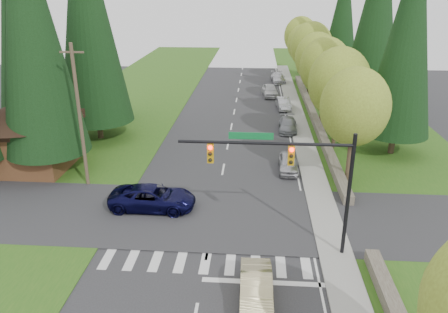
# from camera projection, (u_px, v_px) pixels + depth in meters

# --- Properties ---
(ground) EXTENTS (120.00, 120.00, 0.00)m
(ground) POSITION_uv_depth(u_px,v_px,m) (197.00, 305.00, 19.68)
(ground) COLOR #28282B
(ground) RESTS_ON ground
(grass_east) EXTENTS (14.00, 110.00, 0.06)m
(grass_east) POSITION_uv_depth(u_px,v_px,m) (378.00, 153.00, 37.32)
(grass_east) COLOR #285617
(grass_east) RESTS_ON ground
(grass_west) EXTENTS (14.00, 110.00, 0.06)m
(grass_west) POSITION_uv_depth(u_px,v_px,m) (83.00, 145.00, 39.11)
(grass_west) COLOR #285617
(grass_west) RESTS_ON ground
(cross_street) EXTENTS (120.00, 8.00, 0.10)m
(cross_street) POSITION_uv_depth(u_px,v_px,m) (214.00, 217.00, 27.10)
(cross_street) COLOR #28282B
(cross_street) RESTS_ON ground
(sidewalk_east) EXTENTS (1.80, 80.00, 0.13)m
(sidewalk_east) POSITION_uv_depth(u_px,v_px,m) (304.00, 143.00, 39.58)
(sidewalk_east) COLOR gray
(sidewalk_east) RESTS_ON ground
(curb_east) EXTENTS (0.20, 80.00, 0.13)m
(curb_east) POSITION_uv_depth(u_px,v_px,m) (295.00, 142.00, 39.64)
(curb_east) COLOR gray
(curb_east) RESTS_ON ground
(stone_wall_north) EXTENTS (0.70, 40.00, 0.70)m
(stone_wall_north) POSITION_uv_depth(u_px,v_px,m) (313.00, 115.00, 46.78)
(stone_wall_north) COLOR #4C4438
(stone_wall_north) RESTS_ON ground
(traffic_signal) EXTENTS (8.70, 0.37, 6.80)m
(traffic_signal) POSITION_uv_depth(u_px,v_px,m) (294.00, 167.00, 21.72)
(traffic_signal) COLOR black
(traffic_signal) RESTS_ON ground
(brown_building) EXTENTS (8.40, 8.40, 5.40)m
(brown_building) POSITION_uv_depth(u_px,v_px,m) (28.00, 129.00, 33.46)
(brown_building) COLOR #4C2D19
(brown_building) RESTS_ON ground
(utility_pole) EXTENTS (1.60, 0.24, 10.00)m
(utility_pole) POSITION_uv_depth(u_px,v_px,m) (80.00, 116.00, 29.57)
(utility_pole) COLOR #473828
(utility_pole) RESTS_ON ground
(decid_tree_0) EXTENTS (4.80, 4.80, 8.37)m
(decid_tree_0) POSITION_uv_depth(u_px,v_px,m) (355.00, 107.00, 29.97)
(decid_tree_0) COLOR #38281C
(decid_tree_0) RESTS_ON ground
(decid_tree_1) EXTENTS (5.20, 5.20, 8.80)m
(decid_tree_1) POSITION_uv_depth(u_px,v_px,m) (339.00, 83.00, 36.38)
(decid_tree_1) COLOR #38281C
(decid_tree_1) RESTS_ON ground
(decid_tree_2) EXTENTS (5.00, 5.00, 8.82)m
(decid_tree_2) POSITION_uv_depth(u_px,v_px,m) (325.00, 66.00, 42.84)
(decid_tree_2) COLOR #38281C
(decid_tree_2) RESTS_ON ground
(decid_tree_3) EXTENTS (5.00, 5.00, 8.55)m
(decid_tree_3) POSITION_uv_depth(u_px,v_px,m) (317.00, 58.00, 49.42)
(decid_tree_3) COLOR #38281C
(decid_tree_3) RESTS_ON ground
(decid_tree_4) EXTENTS (5.40, 5.40, 9.18)m
(decid_tree_4) POSITION_uv_depth(u_px,v_px,m) (311.00, 46.00, 55.75)
(decid_tree_4) COLOR #38281C
(decid_tree_4) RESTS_ON ground
(decid_tree_5) EXTENTS (4.80, 4.80, 8.30)m
(decid_tree_5) POSITION_uv_depth(u_px,v_px,m) (304.00, 44.00, 62.45)
(decid_tree_5) COLOR #38281C
(decid_tree_5) RESTS_ON ground
(decid_tree_6) EXTENTS (5.20, 5.20, 8.86)m
(decid_tree_6) POSITION_uv_depth(u_px,v_px,m) (301.00, 36.00, 68.82)
(decid_tree_6) COLOR #38281C
(decid_tree_6) RESTS_ON ground
(conifer_w_a) EXTENTS (6.12, 6.12, 19.80)m
(conifer_w_a) POSITION_uv_depth(u_px,v_px,m) (31.00, 26.00, 29.58)
(conifer_w_a) COLOR #38281C
(conifer_w_a) RESTS_ON ground
(conifer_w_b) EXTENTS (5.44, 5.44, 17.80)m
(conifer_w_b) POSITION_uv_depth(u_px,v_px,m) (20.00, 35.00, 33.87)
(conifer_w_b) COLOR #38281C
(conifer_w_b) RESTS_ON ground
(conifer_w_c) EXTENTS (6.46, 6.46, 20.80)m
(conifer_w_c) POSITION_uv_depth(u_px,v_px,m) (87.00, 12.00, 36.75)
(conifer_w_c) COLOR #38281C
(conifer_w_c) RESTS_ON ground
(conifer_w_e) EXTENTS (5.78, 5.78, 18.80)m
(conifer_w_e) POSITION_uv_depth(u_px,v_px,m) (91.00, 19.00, 42.82)
(conifer_w_e) COLOR #38281C
(conifer_w_e) RESTS_ON ground
(conifer_e_a) EXTENTS (5.44, 5.44, 17.80)m
(conifer_e_a) POSITION_uv_depth(u_px,v_px,m) (408.00, 35.00, 33.66)
(conifer_e_a) COLOR #38281C
(conifer_e_a) RESTS_ON ground
(conifer_e_b) EXTENTS (6.12, 6.12, 19.80)m
(conifer_e_b) POSITION_uv_depth(u_px,v_px,m) (377.00, 11.00, 46.20)
(conifer_e_b) COLOR #38281C
(conifer_e_b) RESTS_ON ground
(conifer_e_c) EXTENTS (5.10, 5.10, 16.80)m
(conifer_e_c) POSITION_uv_depth(u_px,v_px,m) (343.00, 17.00, 59.81)
(conifer_e_c) COLOR #38281C
(conifer_e_c) RESTS_ON ground
(sedan_champagne) EXTENTS (1.54, 4.17, 1.36)m
(sedan_champagne) POSITION_uv_depth(u_px,v_px,m) (256.00, 289.00, 19.62)
(sedan_champagne) COLOR #C3B582
(sedan_champagne) RESTS_ON ground
(suv_navy) EXTENTS (5.50, 2.58, 1.52)m
(suv_navy) POSITION_uv_depth(u_px,v_px,m) (153.00, 198.00, 27.85)
(suv_navy) COLOR black
(suv_navy) RESTS_ON ground
(parked_car_a) EXTENTS (1.60, 3.78, 1.28)m
(parked_car_a) POSITION_uv_depth(u_px,v_px,m) (289.00, 163.00, 33.57)
(parked_car_a) COLOR #AEAEB3
(parked_car_a) RESTS_ON ground
(parked_car_b) EXTENTS (1.85, 4.28, 1.23)m
(parked_car_b) POSITION_uv_depth(u_px,v_px,m) (288.00, 125.00, 42.76)
(parked_car_b) COLOR gray
(parked_car_b) RESTS_ON ground
(parked_car_c) EXTENTS (1.71, 4.09, 1.32)m
(parked_car_c) POSITION_uv_depth(u_px,v_px,m) (284.00, 104.00, 50.17)
(parked_car_c) COLOR #A4A5A9
(parked_car_c) RESTS_ON ground
(parked_car_d) EXTENTS (2.18, 4.58, 1.51)m
(parked_car_d) POSITION_uv_depth(u_px,v_px,m) (270.00, 90.00, 55.94)
(parked_car_d) COLOR silver
(parked_car_d) RESTS_ON ground
(parked_car_e) EXTENTS (2.24, 4.74, 1.34)m
(parked_car_e) POSITION_uv_depth(u_px,v_px,m) (278.00, 78.00, 63.88)
(parked_car_e) COLOR silver
(parked_car_e) RESTS_ON ground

